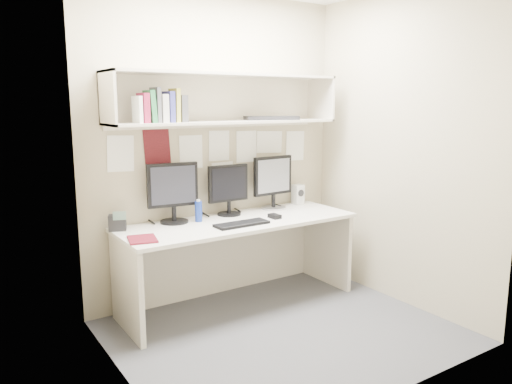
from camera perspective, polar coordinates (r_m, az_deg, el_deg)
floor at (r=3.87m, az=3.22°, el=-15.69°), size 2.40×2.00×0.01m
wall_back at (r=4.34m, az=-4.50°, el=5.03°), size 2.40×0.02×2.60m
wall_front at (r=2.77m, az=15.86°, el=1.73°), size 2.40×0.02×2.60m
wall_left at (r=2.95m, az=-15.60°, el=2.24°), size 0.02×2.00×2.60m
wall_right at (r=4.33m, az=16.32°, el=4.63°), size 0.02×2.00×2.60m
desk at (r=4.23m, az=-2.01°, el=-8.02°), size 2.00×0.70×0.73m
overhead_hutch at (r=4.20m, az=-3.65°, el=10.60°), size 2.00×0.38×0.40m
pinned_papers at (r=4.34m, az=-4.46°, el=4.36°), size 1.92×0.01×0.48m
monitor_left at (r=4.06m, az=-9.48°, el=0.17°), size 0.42×0.23×0.49m
monitor_center at (r=4.29m, az=-3.18°, el=0.52°), size 0.37×0.20×0.43m
monitor_right at (r=4.54m, az=1.95°, el=1.34°), size 0.41×0.23×0.48m
keyboard at (r=3.96m, az=-1.65°, el=-3.67°), size 0.44×0.16×0.02m
mouse at (r=4.20m, az=2.14°, el=-2.79°), size 0.07×0.11×0.03m
speaker at (r=4.79m, az=4.80°, el=-0.26°), size 0.09×0.10×0.19m
blue_bottle at (r=4.09m, az=-6.58°, el=-2.18°), size 0.06×0.06×0.18m
maroon_notebook at (r=3.63m, az=-12.86°, el=-5.28°), size 0.24×0.27×0.01m
desk_phone at (r=3.94m, az=-15.55°, el=-3.36°), size 0.16×0.15×0.16m
book_stack at (r=3.85m, az=-10.84°, el=9.48°), size 0.39×0.16×0.26m
hutch_tray at (r=4.37m, az=1.77°, el=8.45°), size 0.49×0.31×0.03m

